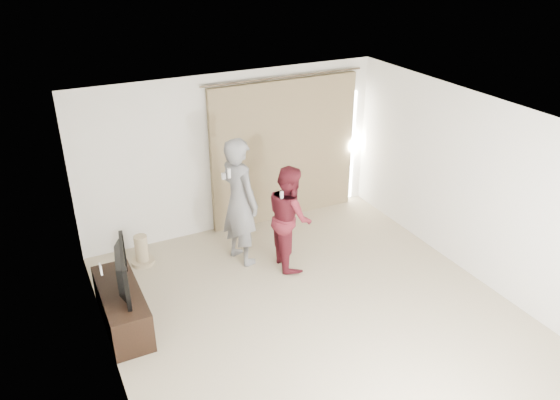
% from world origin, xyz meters
% --- Properties ---
extents(floor, '(5.50, 5.50, 0.00)m').
position_xyz_m(floor, '(0.00, 0.00, 0.00)').
color(floor, tan).
rests_on(floor, ground).
extents(wall_back, '(5.00, 0.04, 2.60)m').
position_xyz_m(wall_back, '(0.00, 2.75, 1.30)').
color(wall_back, white).
rests_on(wall_back, ground).
extents(wall_left, '(0.04, 5.50, 2.60)m').
position_xyz_m(wall_left, '(-2.50, -0.00, 1.30)').
color(wall_left, white).
rests_on(wall_left, ground).
extents(ceiling, '(5.00, 5.50, 0.01)m').
position_xyz_m(ceiling, '(0.00, 0.00, 2.60)').
color(ceiling, white).
rests_on(ceiling, wall_back).
extents(curtain, '(2.80, 0.11, 2.46)m').
position_xyz_m(curtain, '(0.91, 2.68, 1.20)').
color(curtain, '#95815B').
rests_on(curtain, ground).
extents(tv_console, '(0.48, 1.37, 0.53)m').
position_xyz_m(tv_console, '(-2.27, 0.92, 0.26)').
color(tv_console, black).
rests_on(tv_console, ground).
extents(tv, '(0.28, 0.98, 0.56)m').
position_xyz_m(tv, '(-2.27, 0.92, 0.81)').
color(tv, black).
rests_on(tv, tv_console).
extents(scratching_post, '(0.35, 0.35, 0.47)m').
position_xyz_m(scratching_post, '(-1.71, 2.22, 0.19)').
color(scratching_post, tan).
rests_on(scratching_post, ground).
extents(person_man, '(0.64, 0.81, 1.95)m').
position_xyz_m(person_man, '(-0.33, 1.69, 0.97)').
color(person_man, slate).
rests_on(person_man, ground).
extents(person_woman, '(0.69, 0.84, 1.57)m').
position_xyz_m(person_woman, '(0.27, 1.26, 0.78)').
color(person_woman, maroon).
rests_on(person_woman, ground).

